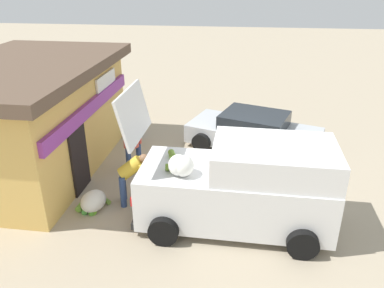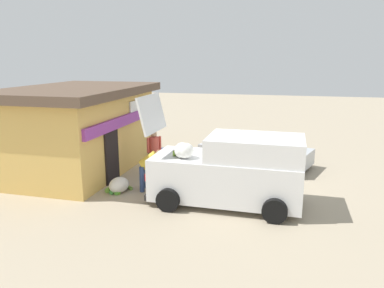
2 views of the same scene
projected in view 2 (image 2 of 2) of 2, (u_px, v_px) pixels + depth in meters
name	position (u px, v px, depth m)	size (l,w,h in m)	color
ground_plane	(230.00, 177.00, 13.08)	(60.00, 60.00, 0.00)	tan
storefront_bar	(79.00, 128.00, 13.63)	(6.51, 4.30, 3.08)	#E0B259
delivery_van	(232.00, 170.00, 10.46)	(2.33, 4.51, 3.06)	white
parked_sedan	(255.00, 151.00, 14.37)	(3.14, 4.47, 1.18)	#B2B7BC
vendor_standing	(154.00, 149.00, 13.12)	(0.48, 0.48, 1.64)	navy
customer_bending	(149.00, 165.00, 11.61)	(0.64, 0.78, 1.31)	navy
unloaded_banana_pile	(119.00, 186.00, 11.52)	(0.83, 0.75, 0.47)	silver
paint_bucket	(162.00, 152.00, 15.78)	(0.30, 0.30, 0.34)	blue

